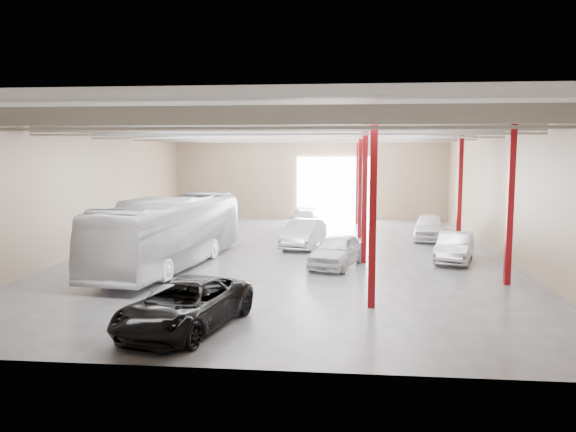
% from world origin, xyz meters
% --- Properties ---
extents(depot_shell, '(22.12, 32.12, 7.06)m').
position_xyz_m(depot_shell, '(0.13, 0.48, 4.98)').
color(depot_shell, '#46464B').
rests_on(depot_shell, ground).
extents(coach_bus, '(4.34, 12.14, 3.31)m').
position_xyz_m(coach_bus, '(-5.35, -3.82, 1.65)').
color(coach_bus, silver).
rests_on(coach_bus, ground).
extents(black_sedan, '(3.78, 5.89, 1.51)m').
position_xyz_m(black_sedan, '(-2.00, -13.00, 0.76)').
color(black_sedan, black).
rests_on(black_sedan, ground).
extents(car_row_a, '(3.03, 4.82, 1.53)m').
position_xyz_m(car_row_a, '(2.50, -3.00, 0.76)').
color(car_row_a, silver).
rests_on(car_row_a, ground).
extents(car_row_b, '(2.48, 5.00, 1.58)m').
position_xyz_m(car_row_b, '(0.54, 2.20, 0.79)').
color(car_row_b, '#BBBBC0').
rests_on(car_row_b, ground).
extents(car_row_c, '(2.00, 4.87, 1.41)m').
position_xyz_m(car_row_c, '(0.03, 9.00, 0.70)').
color(car_row_c, gray).
rests_on(car_row_c, ground).
extents(car_right_near, '(2.74, 4.66, 1.45)m').
position_xyz_m(car_right_near, '(8.30, -1.22, 0.73)').
color(car_right_near, '#B1B0B5').
rests_on(car_right_near, ground).
extents(car_right_far, '(2.52, 4.86, 1.58)m').
position_xyz_m(car_right_far, '(8.08, 5.76, 0.79)').
color(car_right_far, white).
rests_on(car_right_far, ground).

